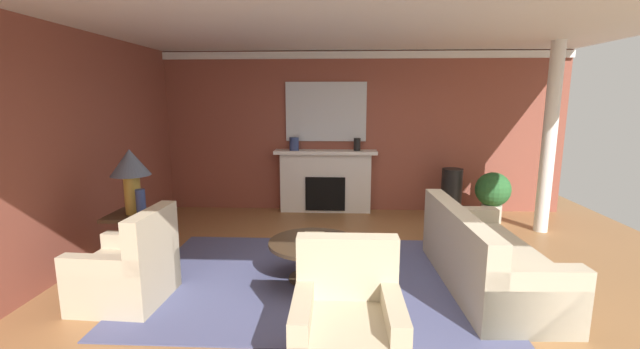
# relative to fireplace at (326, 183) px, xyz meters

# --- Properties ---
(ground_plane) EXTENTS (8.73, 8.73, 0.00)m
(ground_plane) POSITION_rel_fireplace_xyz_m (0.50, -2.78, -0.53)
(ground_plane) COLOR olive
(wall_fireplace) EXTENTS (7.32, 0.12, 2.82)m
(wall_fireplace) POSITION_rel_fireplace_xyz_m (0.50, 0.21, 0.88)
(wall_fireplace) COLOR brown
(wall_fireplace) RESTS_ON ground_plane
(wall_window) EXTENTS (0.12, 6.47, 2.82)m
(wall_window) POSITION_rel_fireplace_xyz_m (-2.92, -2.48, 0.88)
(wall_window) COLOR brown
(wall_window) RESTS_ON ground_plane
(ceiling_panel) EXTENTS (7.32, 6.47, 0.06)m
(ceiling_panel) POSITION_rel_fireplace_xyz_m (0.50, -2.48, 2.32)
(ceiling_panel) COLOR white
(crown_moulding) EXTENTS (7.32, 0.08, 0.12)m
(crown_moulding) POSITION_rel_fireplace_xyz_m (0.50, 0.13, 2.21)
(crown_moulding) COLOR white
(area_rug) EXTENTS (3.77, 2.68, 0.01)m
(area_rug) POSITION_rel_fireplace_xyz_m (-0.03, -2.87, -0.52)
(area_rug) COLOR #4C517A
(area_rug) RESTS_ON ground_plane
(fireplace) EXTENTS (1.80, 0.35, 1.11)m
(fireplace) POSITION_rel_fireplace_xyz_m (0.00, 0.00, 0.00)
(fireplace) COLOR white
(fireplace) RESTS_ON ground_plane
(mantel_mirror) EXTENTS (1.42, 0.04, 1.03)m
(mantel_mirror) POSITION_rel_fireplace_xyz_m (0.00, 0.12, 1.25)
(mantel_mirror) COLOR silver
(sofa) EXTENTS (0.98, 2.13, 0.85)m
(sofa) POSITION_rel_fireplace_xyz_m (1.82, -2.94, -0.23)
(sofa) COLOR #BCB299
(sofa) RESTS_ON ground_plane
(armchair_near_window) EXTENTS (0.84, 0.84, 0.95)m
(armchair_near_window) POSITION_rel_fireplace_xyz_m (-1.84, -3.46, -0.22)
(armchair_near_window) COLOR #C1B293
(armchair_near_window) RESTS_ON ground_plane
(armchair_facing_fireplace) EXTENTS (0.81, 0.81, 0.95)m
(armchair_facing_fireplace) POSITION_rel_fireplace_xyz_m (0.32, -4.40, -0.22)
(armchair_facing_fireplace) COLOR #C1B293
(armchair_facing_fireplace) RESTS_ON ground_plane
(coffee_table) EXTENTS (1.00, 1.00, 0.45)m
(coffee_table) POSITION_rel_fireplace_xyz_m (-0.03, -2.87, -0.19)
(coffee_table) COLOR #3D2D1E
(coffee_table) RESTS_ON ground_plane
(side_table) EXTENTS (0.56, 0.56, 0.70)m
(side_table) POSITION_rel_fireplace_xyz_m (-2.12, -2.72, -0.13)
(side_table) COLOR #3D2D1E
(side_table) RESTS_ON ground_plane
(table_lamp) EXTENTS (0.44, 0.44, 0.75)m
(table_lamp) POSITION_rel_fireplace_xyz_m (-2.12, -2.72, 0.70)
(table_lamp) COLOR #B28E38
(table_lamp) RESTS_ON side_table
(vase_tall_corner) EXTENTS (0.35, 0.35, 0.85)m
(vase_tall_corner) POSITION_rel_fireplace_xyz_m (2.15, -0.30, -0.10)
(vase_tall_corner) COLOR black
(vase_tall_corner) RESTS_ON ground_plane
(vase_mantel_left) EXTENTS (0.16, 0.16, 0.23)m
(vase_mantel_left) POSITION_rel_fireplace_xyz_m (-0.55, -0.05, 0.70)
(vase_mantel_left) COLOR navy
(vase_mantel_left) RESTS_ON fireplace
(vase_mantel_right) EXTENTS (0.12, 0.12, 0.22)m
(vase_mantel_right) POSITION_rel_fireplace_xyz_m (0.55, -0.05, 0.69)
(vase_mantel_right) COLOR black
(vase_mantel_right) RESTS_ON fireplace
(vase_on_side_table) EXTENTS (0.10, 0.10, 0.31)m
(vase_on_side_table) POSITION_rel_fireplace_xyz_m (-1.97, -2.84, 0.33)
(vase_on_side_table) COLOR navy
(vase_on_side_table) RESTS_ON side_table
(book_red_cover) EXTENTS (0.23, 0.17, 0.05)m
(book_red_cover) POSITION_rel_fireplace_xyz_m (-0.03, -2.75, -0.05)
(book_red_cover) COLOR tan
(book_red_cover) RESTS_ON coffee_table
(book_art_folio) EXTENTS (0.24, 0.23, 0.03)m
(book_art_folio) POSITION_rel_fireplace_xyz_m (-0.06, -3.01, -0.01)
(book_art_folio) COLOR tan
(book_art_folio) RESTS_ON coffee_table
(potted_plant) EXTENTS (0.56, 0.56, 0.83)m
(potted_plant) POSITION_rel_fireplace_xyz_m (2.75, -0.53, -0.04)
(potted_plant) COLOR #BCB29E
(potted_plant) RESTS_ON ground_plane
(column_white) EXTENTS (0.20, 0.20, 2.82)m
(column_white) POSITION_rel_fireplace_xyz_m (3.35, -0.96, 0.88)
(column_white) COLOR white
(column_white) RESTS_ON ground_plane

